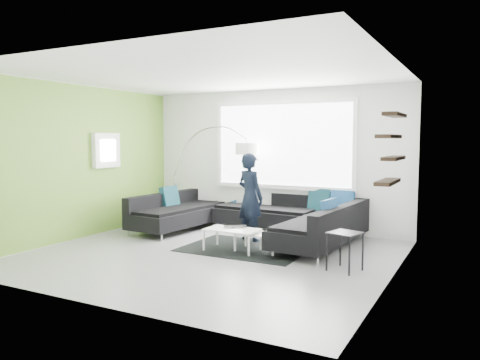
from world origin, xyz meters
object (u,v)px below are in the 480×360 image
object	(u,v)px
sectional_sofa	(246,217)
laptop	(235,227)
coffee_table	(245,240)
person	(250,197)
arc_lamp	(174,176)
side_table	(345,251)

from	to	relation	value
sectional_sofa	laptop	bearing A→B (deg)	-67.55
coffee_table	laptop	bearing A→B (deg)	174.74
coffee_table	person	distance (m)	1.02
person	laptop	bearing A→B (deg)	119.03
arc_lamp	side_table	size ratio (longest dim) A/B	3.85
sectional_sofa	arc_lamp	world-z (taller)	arc_lamp
side_table	person	size ratio (longest dim) A/B	0.34
person	laptop	world-z (taller)	person
sectional_sofa	arc_lamp	xyz separation A→B (m)	(-1.90, 0.41, 0.67)
coffee_table	person	size ratio (longest dim) A/B	0.71
coffee_table	side_table	bearing A→B (deg)	-12.39
side_table	person	world-z (taller)	person
arc_lamp	person	world-z (taller)	arc_lamp
person	coffee_table	bearing A→B (deg)	132.03
sectional_sofa	laptop	world-z (taller)	sectional_sofa
coffee_table	laptop	size ratio (longest dim) A/B	2.50
laptop	coffee_table	bearing A→B (deg)	-38.43
coffee_table	sectional_sofa	bearing A→B (deg)	116.21
sectional_sofa	coffee_table	distance (m)	1.15
sectional_sofa	coffee_table	xyz separation A→B (m)	(0.51, -1.01, -0.19)
arc_lamp	side_table	bearing A→B (deg)	-22.23
coffee_table	side_table	size ratio (longest dim) A/B	2.05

